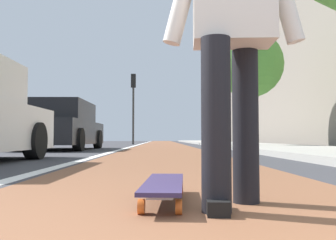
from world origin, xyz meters
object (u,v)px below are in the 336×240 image
Objects in this scene: skateboard at (164,185)px; traffic_light at (133,96)px; parked_car_mid at (62,127)px; skater_person at (232,22)px; street_tree_mid at (250,65)px.

traffic_light is at bearing 4.89° from skateboard.
skateboard is at bearing -161.62° from parked_car_mid.
skateboard is 19.73m from traffic_light.
skateboard is 0.92m from skater_person.
traffic_light is at bearing 31.44° from street_tree_mid.
street_tree_mid is (11.37, -3.28, 3.00)m from skateboard.
skateboard is 0.19× the size of parked_car_mid.
traffic_light reaches higher than skateboard.
parked_car_mid is at bearing 108.22° from street_tree_mid.
skater_person is 12.08m from street_tree_mid.
skateboard is 0.20× the size of traffic_light.
street_tree_mid is at bearing -16.10° from skateboard.
parked_car_mid is 7.11m from street_tree_mid.
skateboard is at bearing 66.71° from skater_person.
skateboard is 9.80m from parked_car_mid.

